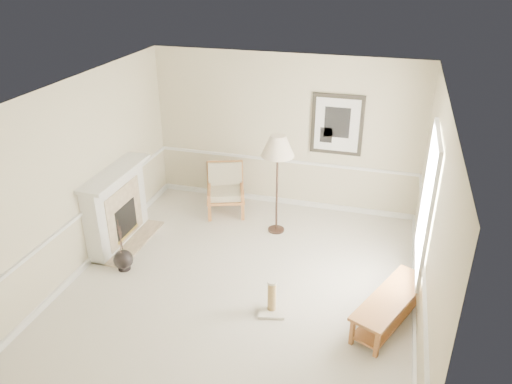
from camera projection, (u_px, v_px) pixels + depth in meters
ground at (242, 283)px, 7.46m from camera, size 5.50×5.50×0.00m
room at (251, 168)px, 6.67m from camera, size 5.04×5.54×2.92m
fireplace at (117, 208)px, 8.27m from camera, size 0.64×1.64×1.31m
floor_vase at (123, 260)px, 7.73m from camera, size 0.31×0.31×0.90m
armchair at (225, 187)px, 9.34m from camera, size 0.89×0.92×0.91m
floor_lamp at (278, 149)px, 8.18m from camera, size 0.72×0.72×1.78m
bench at (391, 304)px, 6.58m from camera, size 1.02×1.55×0.43m
scratching_post at (272, 302)px, 6.82m from camera, size 0.43×0.43×0.51m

